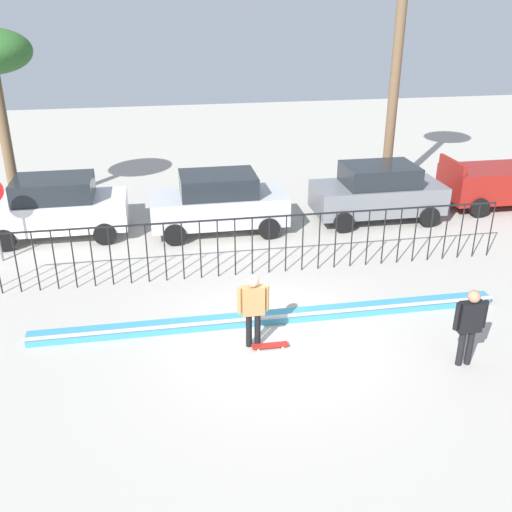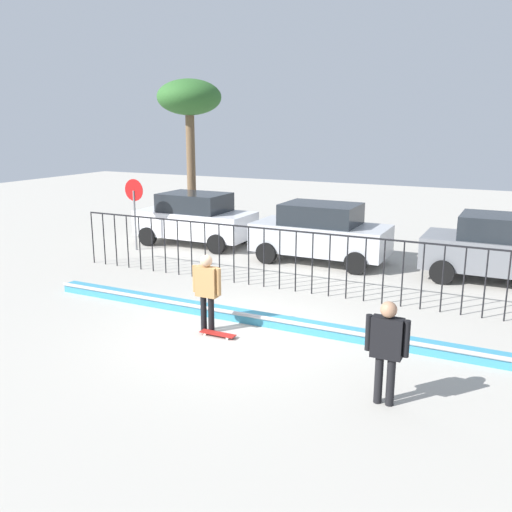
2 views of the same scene
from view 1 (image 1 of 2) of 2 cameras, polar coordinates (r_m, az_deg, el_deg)
name	(u,v)px [view 1 (image 1 of 2)]	position (r m, az deg, el deg)	size (l,w,h in m)	color
ground_plane	(277,337)	(13.31, 2.09, -7.91)	(60.00, 60.00, 0.00)	#ADA89E
bowl_coping_ledge	(271,317)	(13.83, 1.49, -5.97)	(11.00, 0.41, 0.27)	teal
perimeter_fence	(252,239)	(15.73, -0.37, 1.66)	(14.04, 0.04, 1.66)	black
skateboarder	(253,305)	(12.50, -0.28, -4.74)	(0.69, 0.26, 1.70)	black
skateboard	(270,345)	(12.92, 1.37, -8.68)	(0.80, 0.20, 0.07)	#A51E19
camera_operator	(470,321)	(12.64, 20.06, -5.95)	(0.70, 0.26, 1.73)	black
parked_car_white	(56,207)	(19.34, -18.83, 4.55)	(4.30, 2.12, 1.90)	silver
parked_car_silver	(218,202)	(18.77, -3.68, 5.25)	(4.30, 2.12, 1.90)	#B7BABF
parked_car_gray	(378,192)	(20.14, 11.76, 6.11)	(4.30, 2.12, 1.90)	slate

